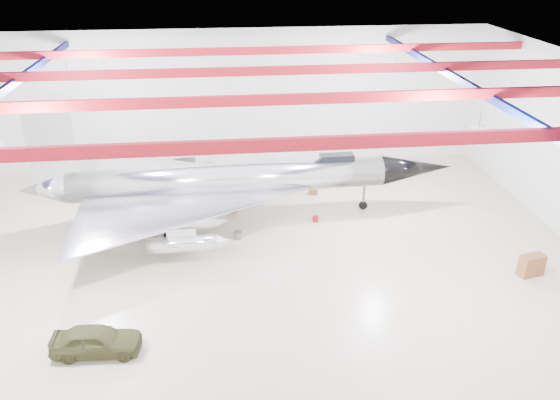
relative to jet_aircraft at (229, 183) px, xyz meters
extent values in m
plane|color=#C0B799|center=(0.76, -5.45, -2.56)|extent=(40.00, 40.00, 0.00)
plane|color=silver|center=(0.76, 9.55, 2.94)|extent=(40.00, 0.00, 40.00)
plane|color=#0A0F38|center=(0.76, -5.45, 8.44)|extent=(40.00, 40.00, 0.00)
cube|color=maroon|center=(0.76, -14.45, 7.84)|extent=(39.50, 0.25, 0.50)
cube|color=maroon|center=(0.76, -8.45, 7.84)|extent=(39.50, 0.25, 0.50)
cube|color=maroon|center=(0.76, -2.45, 7.84)|extent=(39.50, 0.25, 0.50)
cube|color=maroon|center=(0.76, 3.55, 7.84)|extent=(39.50, 0.25, 0.50)
cube|color=#0C174B|center=(12.76, -5.45, 7.54)|extent=(0.25, 29.50, 0.40)
cube|color=silver|center=(10.76, -11.45, 7.14)|extent=(0.55, 0.55, 0.25)
cube|color=silver|center=(-9.24, 0.55, 7.14)|extent=(0.55, 0.55, 0.25)
cube|color=silver|center=(10.76, 0.55, 7.14)|extent=(0.55, 0.55, 0.25)
cylinder|color=silver|center=(0.06, 0.00, 0.30)|extent=(20.47, 2.69, 2.04)
cone|color=black|center=(12.81, 0.41, 0.30)|extent=(5.17, 2.20, 2.04)
cone|color=silver|center=(-11.68, -0.37, 0.30)|extent=(3.13, 2.14, 2.04)
cube|color=silver|center=(-10.66, -0.34, 2.95)|extent=(2.86, 0.21, 4.59)
cube|color=black|center=(7.20, 0.23, 1.37)|extent=(2.27, 0.89, 0.51)
cylinder|color=silver|center=(-2.83, -5.71, -1.13)|extent=(3.91, 1.04, 0.92)
cylinder|color=silver|center=(-2.91, -3.16, -1.13)|extent=(3.91, 1.04, 0.92)
cylinder|color=silver|center=(-3.10, 2.97, -1.13)|extent=(3.91, 1.04, 0.92)
cylinder|color=silver|center=(-3.18, 5.52, -1.13)|extent=(3.91, 1.04, 0.92)
cylinder|color=#59595B|center=(9.24, 0.29, -1.64)|extent=(0.18, 0.18, 1.84)
cylinder|color=black|center=(9.24, 0.29, -2.28)|extent=(0.58, 0.24, 0.57)
cylinder|color=#59595B|center=(-3.94, -2.68, -1.64)|extent=(0.18, 0.18, 1.84)
cylinder|color=black|center=(-3.94, -2.68, -2.28)|extent=(0.58, 0.24, 0.57)
cylinder|color=#59595B|center=(-4.11, 2.42, -1.64)|extent=(0.18, 0.18, 1.84)
cylinder|color=black|center=(-4.11, 2.42, -2.28)|extent=(0.58, 0.24, 0.57)
imported|color=#3A3B1D|center=(-6.38, -12.66, -1.87)|extent=(4.11, 1.81, 1.37)
cube|color=brown|center=(16.54, -8.79, -1.93)|extent=(1.48, 0.95, 1.25)
cube|color=olive|center=(-4.83, -3.44, -2.39)|extent=(0.59, 0.53, 0.34)
cube|color=maroon|center=(0.24, 0.94, -2.39)|extent=(0.53, 0.44, 0.34)
cylinder|color=#59595B|center=(0.39, -2.87, -2.33)|extent=(0.64, 0.64, 0.46)
cube|color=olive|center=(6.18, 3.14, -2.34)|extent=(0.72, 0.61, 0.45)
cube|color=#59595B|center=(-8.12, 2.98, -2.42)|extent=(0.47, 0.41, 0.28)
cylinder|color=maroon|center=(5.64, -1.15, -2.38)|extent=(0.51, 0.51, 0.36)
camera|label=1|loc=(-0.23, -32.89, 14.60)|focal=35.00mm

